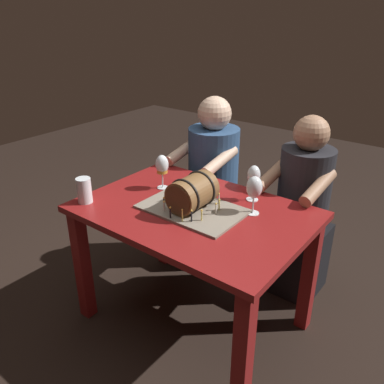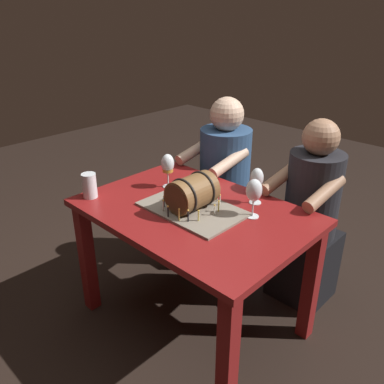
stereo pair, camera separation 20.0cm
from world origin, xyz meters
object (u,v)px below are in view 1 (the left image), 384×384
dining_table (194,230)px  wine_glass_empty (254,188)px  wine_glass_amber (162,166)px  barrel_cake (192,196)px  person_seated_right (300,218)px  person_seated_left (213,186)px  wine_glass_white (254,177)px  beer_pint (84,191)px

dining_table → wine_glass_empty: (0.26, 0.14, 0.26)m
wine_glass_amber → wine_glass_empty: (0.56, 0.04, 0.01)m
dining_table → barrel_cake: bearing=-104.4°
dining_table → barrel_cake: (-0.00, -0.01, 0.20)m
wine_glass_empty → barrel_cake: bearing=-149.9°
person_seated_right → person_seated_left: bearing=180.0°
barrel_cake → person_seated_left: bearing=116.4°
barrel_cake → wine_glass_white: size_ratio=2.63×
wine_glass_amber → wine_glass_empty: wine_glass_empty is taller
wine_glass_amber → person_seated_right: size_ratio=0.17×
dining_table → person_seated_left: (-0.33, 0.64, -0.07)m
barrel_cake → wine_glass_empty: wine_glass_empty is taller
wine_glass_empty → person_seated_left: person_seated_left is taller
dining_table → person_seated_right: (0.33, 0.64, -0.10)m
wine_glass_white → person_seated_left: (-0.51, 0.36, -0.32)m
wine_glass_amber → beer_pint: (-0.21, -0.39, -0.07)m
wine_glass_empty → person_seated_left: (-0.59, 0.50, -0.33)m
wine_glass_white → person_seated_right: bearing=68.5°
wine_glass_amber → wine_glass_white: wine_glass_amber is taller
beer_pint → person_seated_right: (0.83, 0.93, -0.28)m
wine_glass_amber → wine_glass_empty: bearing=4.4°
person_seated_left → person_seated_right: (0.65, -0.00, -0.03)m
wine_glass_empty → beer_pint: bearing=-150.8°
person_seated_left → dining_table: bearing=-63.0°
dining_table → wine_glass_amber: size_ratio=5.91×
barrel_cake → wine_glass_amber: wine_glass_amber is taller
beer_pint → dining_table: bearing=29.6°
wine_glass_empty → person_seated_right: 0.62m
wine_glass_amber → person_seated_right: bearing=40.7°
person_seated_right → wine_glass_amber: bearing=-139.3°
dining_table → wine_glass_amber: bearing=161.6°
barrel_cake → beer_pint: 0.57m
dining_table → wine_glass_amber: wine_glass_amber is taller
barrel_cake → wine_glass_empty: bearing=30.1°
person_seated_left → wine_glass_amber: bearing=-87.4°
wine_glass_amber → wine_glass_empty: size_ratio=0.99×
person_seated_left → person_seated_right: 0.65m
beer_pint → barrel_cake: bearing=28.8°
wine_glass_amber → person_seated_right: 0.90m
person_seated_right → wine_glass_white: bearing=-111.5°
barrel_cake → wine_glass_empty: size_ratio=2.57×
barrel_cake → person_seated_right: person_seated_right is taller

